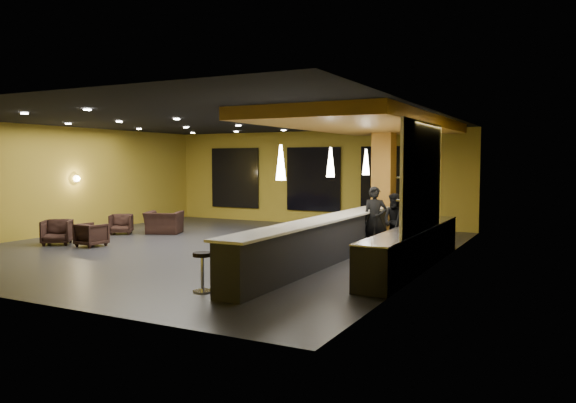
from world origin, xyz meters
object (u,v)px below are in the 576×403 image
at_px(pendant_2, 366,162).
at_px(bar_stool_3, 319,234).
at_px(pendant_0, 281,162).
at_px(bar_stool_2, 294,242).
at_px(staff_c, 411,219).
at_px(bar_stool_1, 251,249).
at_px(staff_b, 395,221).
at_px(pendant_1, 331,162).
at_px(armchair_d, 164,223).
at_px(bar_counter, 322,243).
at_px(bar_stool_4, 342,225).
at_px(bar_stool_0, 202,267).
at_px(prep_counter, 413,249).
at_px(staff_a, 375,219).
at_px(armchair_a, 57,232).
at_px(armchair_c, 121,224).
at_px(column, 384,182).
at_px(armchair_b, 92,235).

distance_m(pendant_2, bar_stool_3, 2.47).
xyz_separation_m(pendant_0, bar_stool_2, (-0.68, 1.95, -1.88)).
bearing_deg(pendant_2, bar_stool_3, -120.15).
bearing_deg(staff_c, bar_stool_1, -115.32).
xyz_separation_m(pendant_0, staff_b, (0.88, 4.91, -1.59)).
bearing_deg(bar_stool_3, pendant_1, -54.91).
distance_m(armchair_d, bar_stool_1, 7.50).
xyz_separation_m(pendant_0, armchair_d, (-6.83, 4.64, -1.99)).
relative_size(staff_b, bar_stool_2, 2.05).
bearing_deg(bar_stool_2, bar_counter, 3.98).
xyz_separation_m(pendant_0, bar_stool_4, (-0.85, 5.39, -1.84)).
distance_m(armchair_d, bar_stool_0, 8.64).
relative_size(pendant_1, armchair_d, 0.63).
height_order(prep_counter, bar_stool_4, prep_counter).
bearing_deg(bar_stool_0, pendant_1, 78.84).
height_order(staff_a, bar_stool_4, staff_a).
height_order(staff_a, bar_stool_0, staff_a).
relative_size(staff_b, armchair_a, 1.93).
bearing_deg(staff_a, bar_stool_4, 118.99).
bearing_deg(armchair_c, bar_counter, -48.13).
xyz_separation_m(staff_b, bar_stool_2, (-1.56, -2.96, -0.28)).
bearing_deg(armchair_a, pendant_0, -45.80).
bearing_deg(bar_stool_0, pendant_0, 62.60).
bearing_deg(bar_counter, bar_stool_4, 104.05).
bearing_deg(bar_stool_1, column, 82.87).
xyz_separation_m(armchair_c, bar_stool_2, (7.30, -1.93, 0.15)).
xyz_separation_m(pendant_1, bar_stool_4, (-0.85, 2.89, -1.84)).
height_order(staff_a, bar_stool_3, staff_a).
bearing_deg(staff_c, prep_counter, -73.90).
bearing_deg(armchair_a, bar_stool_0, -58.16).
bearing_deg(armchair_b, armchair_a, 15.23).
height_order(pendant_1, bar_stool_1, pendant_1).
xyz_separation_m(staff_c, bar_stool_3, (-2.15, -1.11, -0.41)).
height_order(pendant_0, staff_c, pendant_0).
bearing_deg(bar_stool_4, bar_stool_0, -89.56).
bearing_deg(prep_counter, armchair_c, 172.09).
xyz_separation_m(bar_stool_2, bar_stool_3, (-0.11, 1.68, -0.02)).
relative_size(pendant_0, armchair_b, 0.97).
distance_m(staff_a, staff_c, 0.96).
xyz_separation_m(armchair_a, bar_stool_1, (7.14, -1.12, 0.19)).
height_order(pendant_0, staff_a, pendant_0).
xyz_separation_m(column, pendant_0, (0.00, -6.60, 0.60)).
distance_m(column, pendant_0, 6.63).
bearing_deg(armchair_b, armchair_c, -58.68).
xyz_separation_m(staff_c, armchair_a, (-9.29, -3.43, -0.51)).
height_order(bar_counter, bar_stool_4, bar_counter).
bearing_deg(armchair_a, armchair_c, 54.52).
distance_m(column, bar_stool_1, 6.57).
height_order(staff_a, bar_stool_2, staff_a).
bearing_deg(armchair_b, armchair_d, -84.59).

